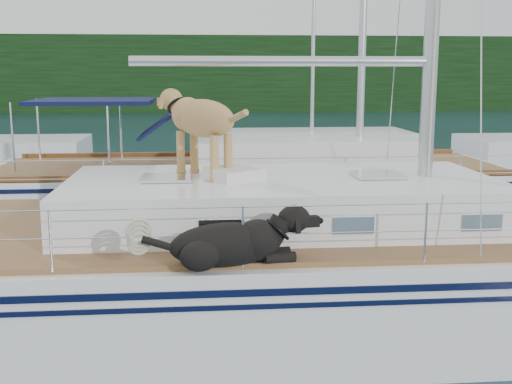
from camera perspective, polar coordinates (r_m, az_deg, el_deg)
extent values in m
plane|color=black|center=(8.28, -3.39, -11.26)|extent=(120.00, 120.00, 0.00)
cube|color=black|center=(52.69, -4.94, 10.42)|extent=(90.00, 3.00, 6.00)
cube|color=#595147|center=(53.95, -4.90, 7.87)|extent=(92.00, 1.00, 1.20)
cube|color=white|center=(8.11, -3.43, -7.98)|extent=(12.00, 3.80, 1.40)
cube|color=brown|center=(7.91, -3.49, -2.96)|extent=(11.52, 3.50, 0.06)
cube|color=white|center=(7.90, 2.30, -0.69)|extent=(5.20, 2.50, 0.55)
cylinder|color=silver|center=(7.75, 2.39, 11.54)|extent=(3.60, 0.12, 0.12)
cylinder|color=silver|center=(6.07, -3.07, -1.38)|extent=(10.56, 0.01, 0.01)
cylinder|color=silver|center=(9.52, -3.83, 2.95)|extent=(10.56, 0.01, 0.01)
cube|color=#2032C9|center=(9.54, -13.13, -0.54)|extent=(0.71, 0.52, 0.05)
cube|color=silver|center=(7.65, -1.91, 1.61)|extent=(0.77, 0.74, 0.15)
torus|color=beige|center=(6.08, -10.40, -3.46)|extent=(0.33, 0.20, 0.32)
cube|color=white|center=(13.85, -0.63, -0.38)|extent=(11.00, 3.50, 1.30)
cube|color=brown|center=(13.75, -0.63, 2.28)|extent=(10.56, 3.29, 0.06)
cube|color=white|center=(13.84, 4.33, 3.77)|extent=(4.80, 2.30, 0.55)
cube|color=#0F1641|center=(13.74, -14.20, 7.83)|extent=(2.40, 2.30, 0.08)
cube|color=white|center=(24.21, 4.96, 4.16)|extent=(7.20, 3.00, 1.10)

